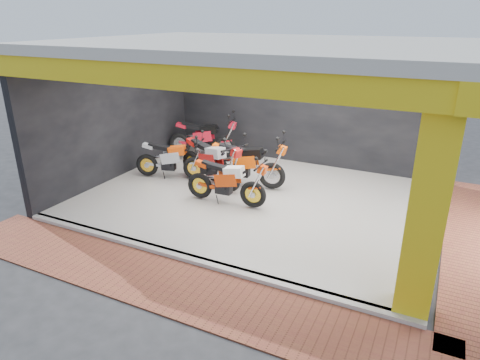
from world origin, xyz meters
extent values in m
plane|color=#2D2D30|center=(0.00, 0.00, 0.00)|extent=(80.00, 80.00, 0.00)
cube|color=silver|center=(0.00, 2.00, 0.05)|extent=(8.00, 6.00, 0.10)
cube|color=beige|center=(0.00, 2.00, 3.60)|extent=(8.40, 6.40, 0.20)
cube|color=black|center=(0.00, 5.10, 1.75)|extent=(8.20, 0.20, 3.50)
cube|color=black|center=(-4.10, 2.00, 1.75)|extent=(0.20, 6.20, 3.50)
cube|color=yellow|center=(3.75, -0.75, 1.75)|extent=(0.50, 0.50, 3.50)
cube|color=yellow|center=(0.00, -1.00, 3.30)|extent=(8.40, 0.30, 0.40)
cube|color=yellow|center=(4.00, 2.00, 3.30)|extent=(0.30, 6.40, 0.40)
cube|color=silver|center=(0.00, -1.02, 0.05)|extent=(8.00, 0.20, 0.10)
cube|color=brown|center=(0.00, -1.80, 0.01)|extent=(9.00, 1.40, 0.03)
camera|label=1|loc=(3.79, -6.65, 4.19)|focal=32.00mm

